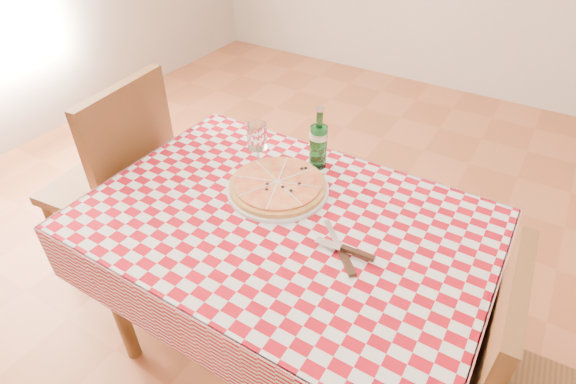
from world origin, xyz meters
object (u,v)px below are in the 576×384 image
(chair_far, at_px, (120,175))
(wine_glass, at_px, (258,147))
(pizza_plate, at_px, (278,185))
(water_bottle, at_px, (319,138))
(dining_table, at_px, (284,240))

(chair_far, xyz_separation_m, wine_glass, (0.63, 0.15, 0.27))
(pizza_plate, relative_size, water_bottle, 1.49)
(pizza_plate, distance_m, water_bottle, 0.23)
(wine_glass, bearing_deg, pizza_plate, -30.66)
(pizza_plate, height_order, wine_glass, wine_glass)
(dining_table, bearing_deg, pizza_plate, 129.70)
(wine_glass, bearing_deg, dining_table, -40.23)
(pizza_plate, xyz_separation_m, water_bottle, (0.05, 0.21, 0.10))
(wine_glass, bearing_deg, chair_far, -166.39)
(water_bottle, relative_size, wine_glass, 1.31)
(dining_table, height_order, water_bottle, water_bottle)
(chair_far, bearing_deg, dining_table, 170.59)
(water_bottle, distance_m, wine_glass, 0.22)
(dining_table, distance_m, pizza_plate, 0.19)
(dining_table, bearing_deg, wine_glass, 139.77)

